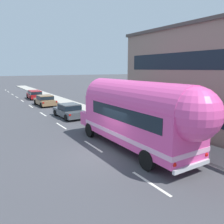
# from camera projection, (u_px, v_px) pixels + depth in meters

# --- Properties ---
(ground_plane) EXTENTS (300.00, 300.00, 0.00)m
(ground_plane) POSITION_uv_depth(u_px,v_px,m) (105.00, 154.00, 12.62)
(ground_plane) COLOR #424247
(lane_markings) EXTENTS (3.89, 80.00, 0.01)m
(lane_markings) POSITION_uv_depth(u_px,v_px,m) (67.00, 112.00, 24.93)
(lane_markings) COLOR silver
(lane_markings) RESTS_ON ground
(sidewalk_slab) EXTENTS (2.39, 90.00, 0.15)m
(sidewalk_slab) POSITION_uv_depth(u_px,v_px,m) (98.00, 114.00, 23.50)
(sidewalk_slab) COLOR #ADA89E
(sidewalk_slab) RESTS_ON ground
(painted_bus) EXTENTS (2.62, 10.72, 4.12)m
(painted_bus) POSITION_uv_depth(u_px,v_px,m) (139.00, 113.00, 12.60)
(painted_bus) COLOR #EA4C9E
(painted_bus) RESTS_ON ground
(car_lead) EXTENTS (2.10, 4.37, 1.37)m
(car_lead) POSITION_uv_depth(u_px,v_px,m) (69.00, 110.00, 21.95)
(car_lead) COLOR #474C51
(car_lead) RESTS_ON ground
(car_second) EXTENTS (2.06, 4.43, 1.37)m
(car_second) POSITION_uv_depth(u_px,v_px,m) (45.00, 100.00, 29.04)
(car_second) COLOR olive
(car_second) RESTS_ON ground
(car_third) EXTENTS (2.01, 4.33, 1.37)m
(car_third) POSITION_uv_depth(u_px,v_px,m) (35.00, 94.00, 35.25)
(car_third) COLOR #A5191E
(car_third) RESTS_ON ground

